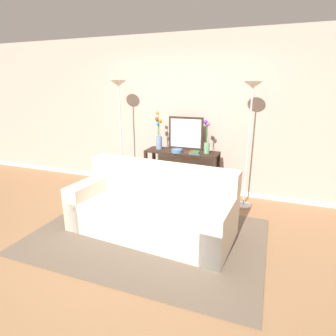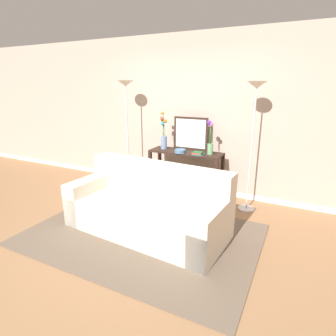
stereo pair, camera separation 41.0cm
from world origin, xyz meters
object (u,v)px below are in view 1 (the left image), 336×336
object	(u,v)px
couch	(152,209)
wall_mirror	(186,133)
floor_lamp_right	(251,111)
fruit_bowl	(177,151)
floor_lamp_left	(119,106)
book_stack	(195,153)
vase_short_flowers	(207,140)
console_table	(182,165)
vase_tall_flowers	(159,136)
book_row_under_console	(163,190)

from	to	relation	value
couch	wall_mirror	xyz separation A→B (m)	(-0.01, 1.46, 0.78)
floor_lamp_right	fruit_bowl	bearing A→B (deg)	-175.75
floor_lamp_left	book_stack	distance (m)	1.57
wall_mirror	vase_short_flowers	xyz separation A→B (m)	(0.41, -0.17, -0.05)
console_table	vase_short_flowers	size ratio (longest dim) A/B	2.29
vase_short_flowers	book_stack	world-z (taller)	vase_short_flowers
wall_mirror	vase_short_flowers	size ratio (longest dim) A/B	1.12
console_table	book_stack	xyz separation A→B (m)	(0.26, -0.13, 0.28)
console_table	fruit_bowl	bearing A→B (deg)	-109.86
vase_short_flowers	fruit_bowl	bearing A→B (deg)	-164.98
wall_mirror	book_stack	xyz separation A→B (m)	(0.25, -0.30, -0.25)
wall_mirror	vase_tall_flowers	size ratio (longest dim) A/B	0.94
vase_short_flowers	book_row_under_console	world-z (taller)	vase_short_flowers
vase_tall_flowers	wall_mirror	bearing A→B (deg)	18.82
floor_lamp_left	vase_tall_flowers	distance (m)	0.87
console_table	vase_tall_flowers	size ratio (longest dim) A/B	1.93
floor_lamp_left	floor_lamp_right	bearing A→B (deg)	0.00
couch	wall_mirror	size ratio (longest dim) A/B	3.58
vase_tall_flowers	floor_lamp_left	bearing A→B (deg)	-174.89
floor_lamp_left	fruit_bowl	distance (m)	1.30
floor_lamp_left	vase_short_flowers	world-z (taller)	floor_lamp_left
fruit_bowl	floor_lamp_left	bearing A→B (deg)	175.63
vase_short_flowers	wall_mirror	bearing A→B (deg)	157.31
vase_tall_flowers	vase_short_flowers	size ratio (longest dim) A/B	1.19
floor_lamp_left	book_stack	size ratio (longest dim) A/B	10.52
wall_mirror	floor_lamp_right	bearing A→B (deg)	-11.34
fruit_bowl	vase_short_flowers	bearing A→B (deg)	15.02
wall_mirror	fruit_bowl	size ratio (longest dim) A/B	3.29
console_table	book_row_under_console	xyz separation A→B (m)	(-0.35, 0.00, -0.51)
floor_lamp_right	book_row_under_console	distance (m)	2.04
couch	wall_mirror	bearing A→B (deg)	90.24
console_table	wall_mirror	distance (m)	0.55
fruit_bowl	book_row_under_console	xyz separation A→B (m)	(-0.30, 0.13, -0.79)
floor_lamp_left	vase_tall_flowers	bearing A→B (deg)	5.11
wall_mirror	fruit_bowl	bearing A→B (deg)	-100.97
wall_mirror	vase_short_flowers	bearing A→B (deg)	-22.69
floor_lamp_right	vase_short_flowers	xyz separation A→B (m)	(-0.65, 0.04, -0.48)
vase_tall_flowers	book_stack	world-z (taller)	vase_tall_flowers
floor_lamp_left	book_row_under_console	bearing A→B (deg)	3.32
vase_tall_flowers	vase_short_flowers	bearing A→B (deg)	-1.44
console_table	book_stack	distance (m)	0.40
floor_lamp_right	fruit_bowl	size ratio (longest dim) A/B	10.47
console_table	book_stack	bearing A→B (deg)	-26.52
couch	console_table	distance (m)	1.32
vase_tall_flowers	console_table	bearing A→B (deg)	-2.32
couch	vase_short_flowers	world-z (taller)	vase_short_flowers
fruit_bowl	book_stack	xyz separation A→B (m)	(0.31, -0.00, -0.01)
couch	wall_mirror	distance (m)	1.66
floor_lamp_left	couch	bearing A→B (deg)	-47.34
couch	vase_short_flowers	size ratio (longest dim) A/B	4.02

